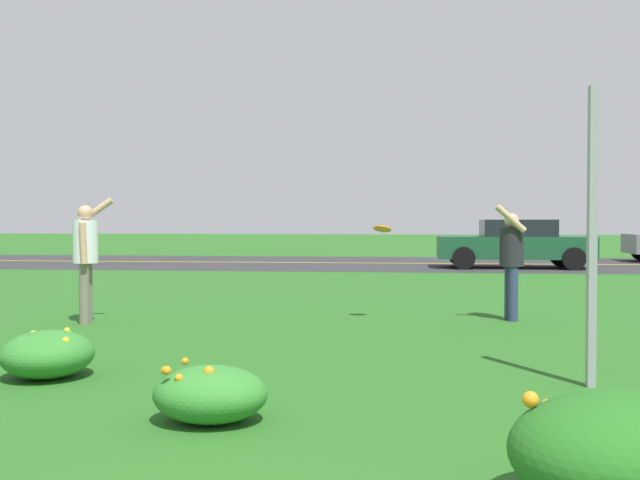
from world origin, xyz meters
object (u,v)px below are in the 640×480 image
at_px(car_dark_green_center_left, 515,243).
at_px(person_thrower_white_shirt, 86,252).
at_px(person_catcher_dark_shirt, 511,256).
at_px(frisbee_orange, 382,229).
at_px(sign_post_near_path, 592,237).

bearing_deg(car_dark_green_center_left, person_thrower_white_shirt, -120.94).
distance_m(person_catcher_dark_shirt, frisbee_orange, 1.90).
xyz_separation_m(person_catcher_dark_shirt, frisbee_orange, (-1.84, -0.25, 0.40)).
relative_size(sign_post_near_path, person_catcher_dark_shirt, 1.56).
bearing_deg(sign_post_near_path, person_catcher_dark_shirt, 91.09).
bearing_deg(person_catcher_dark_shirt, sign_post_near_path, -88.91).
relative_size(sign_post_near_path, frisbee_orange, 9.62).
height_order(frisbee_orange, car_dark_green_center_left, car_dark_green_center_left).
bearing_deg(person_thrower_white_shirt, car_dark_green_center_left, 59.06).
bearing_deg(person_thrower_white_shirt, sign_post_near_path, -28.46).
height_order(sign_post_near_path, frisbee_orange, sign_post_near_path).
bearing_deg(person_catcher_dark_shirt, person_thrower_white_shirt, -170.54).
distance_m(person_thrower_white_shirt, frisbee_orange, 4.17).
height_order(sign_post_near_path, person_catcher_dark_shirt, sign_post_near_path).
bearing_deg(person_catcher_dark_shirt, frisbee_orange, -172.34).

